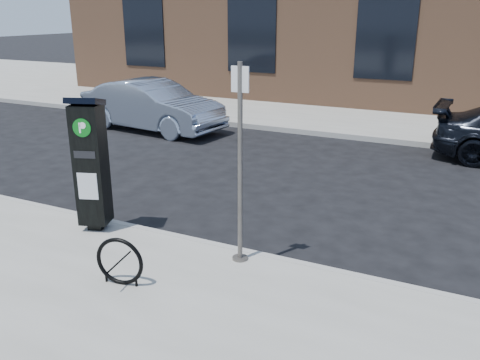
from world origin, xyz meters
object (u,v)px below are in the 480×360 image
Objects in this scene: parking_kiosk at (91,163)px; car_silver at (152,106)px; sign_pole at (240,167)px; bike_rack at (120,262)px.

parking_kiosk is 0.47× the size of car_silver.
sign_pole is at bearing -130.25° from car_silver.
bike_rack is (-1.08, -1.30, -1.05)m from sign_pole.
car_silver is at bearing 131.42° from sign_pole.
parking_kiosk is at bearing 179.55° from sign_pole.
sign_pole reaches higher than bike_rack.
car_silver reaches higher than bike_rack.
car_silver is (-6.34, 6.79, -0.76)m from sign_pole.
sign_pole is 1.99m from bike_rack.
parking_kiosk is 2.11m from bike_rack.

